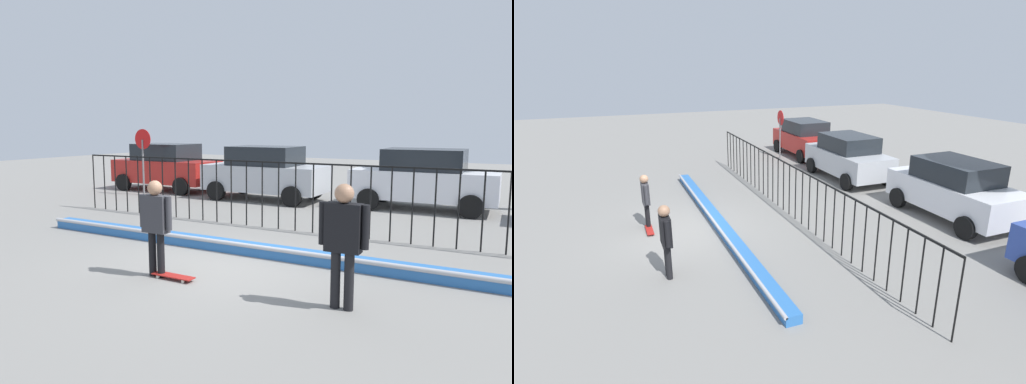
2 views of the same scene
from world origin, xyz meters
The scene contains 10 objects.
ground_plane centered at (0.00, 0.00, 0.00)m, with size 60.00×60.00×0.00m, color gray.
bowl_coping_ledge centered at (0.00, 0.92, 0.12)m, with size 11.00×0.41×0.27m.
perimeter_fence centered at (0.00, 3.37, 1.06)m, with size 14.04×0.04×1.71m.
skateboarder centered at (-0.62, -1.10, 1.00)m, with size 0.68×0.25×1.67m.
skateboard centered at (-0.27, -1.11, 0.06)m, with size 0.80×0.20×0.07m.
camera_operator centered at (2.67, -0.99, 1.08)m, with size 0.73×0.27×1.80m.
parked_car_red centered at (-7.79, 7.91, 0.97)m, with size 4.30×2.12×1.90m.
parked_car_silver centered at (-3.03, 7.55, 0.97)m, with size 4.30×2.12×1.90m.
parked_car_white centered at (2.24, 8.15, 0.97)m, with size 4.30×2.12×1.90m.
stop_sign centered at (-7.67, 6.41, 1.62)m, with size 0.76×0.07×2.50m.
Camera 2 is at (11.44, -2.02, 4.84)m, focal length 28.42 mm.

